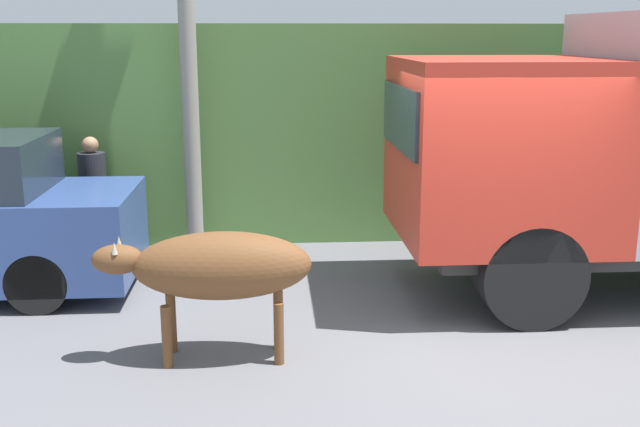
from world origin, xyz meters
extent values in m
plane|color=slate|center=(0.00, 0.00, 0.00)|extent=(60.00, 60.00, 0.00)
cube|color=#568442|center=(0.00, 6.65, 1.51)|extent=(32.00, 6.46, 3.02)
cube|color=red|center=(0.36, 1.15, 1.68)|extent=(2.15, 2.27, 1.92)
cube|color=#232D38|center=(-0.74, 1.15, 2.02)|extent=(0.04, 1.93, 0.67)
cylinder|color=black|center=(0.46, 0.27, 0.53)|extent=(1.07, 0.50, 1.07)
ellipsoid|color=brown|center=(-2.57, -0.36, 0.88)|extent=(1.60, 0.61, 0.61)
ellipsoid|color=brown|center=(-3.48, -0.36, 0.96)|extent=(0.46, 0.27, 0.27)
cone|color=#B7AD93|center=(-3.48, -0.47, 1.09)|extent=(0.06, 0.06, 0.11)
cone|color=#B7AD93|center=(-3.48, -0.26, 1.09)|extent=(0.06, 0.06, 0.11)
cylinder|color=brown|center=(-3.06, -0.53, 0.29)|extent=(0.09, 0.09, 0.57)
cylinder|color=brown|center=(-3.06, -0.19, 0.29)|extent=(0.09, 0.09, 0.57)
cylinder|color=brown|center=(-2.08, -0.53, 0.29)|extent=(0.09, 0.09, 0.57)
cylinder|color=brown|center=(-2.08, -0.19, 0.29)|extent=(0.09, 0.09, 0.57)
cylinder|color=black|center=(-4.59, 0.95, 0.33)|extent=(0.66, 0.27, 0.66)
cube|color=#38332D|center=(-4.45, 3.06, 0.37)|extent=(0.31, 0.21, 0.74)
cylinder|color=#26262D|center=(-4.45, 3.06, 1.06)|extent=(0.38, 0.38, 0.64)
sphere|color=#A87A56|center=(-4.45, 3.06, 1.48)|extent=(0.21, 0.21, 0.21)
camera|label=1|loc=(-2.14, -6.76, 2.90)|focal=42.00mm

